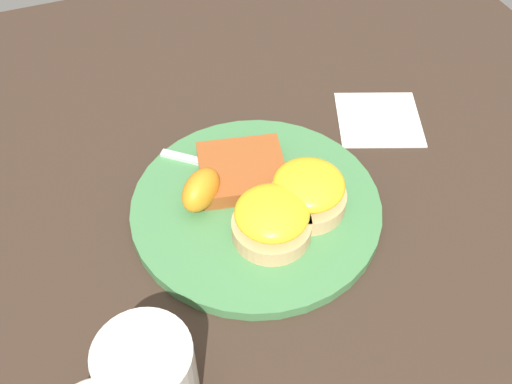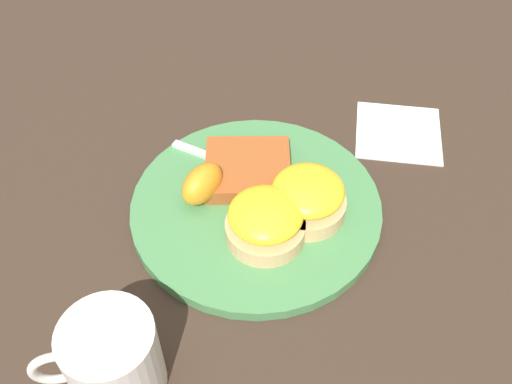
% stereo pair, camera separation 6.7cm
% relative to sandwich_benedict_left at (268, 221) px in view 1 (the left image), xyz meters
% --- Properties ---
extents(ground_plane, '(1.10, 1.10, 0.00)m').
position_rel_sandwich_benedict_left_xyz_m(ground_plane, '(-0.00, -0.05, -0.04)').
color(ground_plane, '#38281E').
extents(plate, '(0.29, 0.29, 0.01)m').
position_rel_sandwich_benedict_left_xyz_m(plate, '(-0.00, -0.05, -0.03)').
color(plate, '#47844C').
rests_on(plate, ground_plane).
extents(sandwich_benedict_left, '(0.09, 0.09, 0.05)m').
position_rel_sandwich_benedict_left_xyz_m(sandwich_benedict_left, '(0.00, 0.00, 0.00)').
color(sandwich_benedict_left, tan).
rests_on(sandwich_benedict_left, plate).
extents(sandwich_benedict_right, '(0.09, 0.09, 0.05)m').
position_rel_sandwich_benedict_left_xyz_m(sandwich_benedict_right, '(-0.06, -0.02, 0.00)').
color(sandwich_benedict_right, tan).
rests_on(sandwich_benedict_right, plate).
extents(hashbrown_patty, '(0.12, 0.11, 0.02)m').
position_rel_sandwich_benedict_left_xyz_m(hashbrown_patty, '(-0.01, -0.09, -0.02)').
color(hashbrown_patty, '#9D4C21').
rests_on(hashbrown_patty, plate).
extents(orange_wedge, '(0.07, 0.07, 0.04)m').
position_rel_sandwich_benedict_left_xyz_m(orange_wedge, '(0.05, -0.07, -0.00)').
color(orange_wedge, orange).
rests_on(orange_wedge, plate).
extents(fork, '(0.16, 0.14, 0.00)m').
position_rel_sandwich_benedict_left_xyz_m(fork, '(-0.01, -0.10, -0.02)').
color(fork, silver).
rests_on(fork, plate).
extents(cup, '(0.11, 0.08, 0.09)m').
position_rel_sandwich_benedict_left_xyz_m(cup, '(0.16, 0.13, 0.01)').
color(cup, silver).
rests_on(cup, ground_plane).
extents(napkin, '(0.14, 0.14, 0.00)m').
position_rel_sandwich_benedict_left_xyz_m(napkin, '(-0.22, -0.14, -0.04)').
color(napkin, white).
rests_on(napkin, ground_plane).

